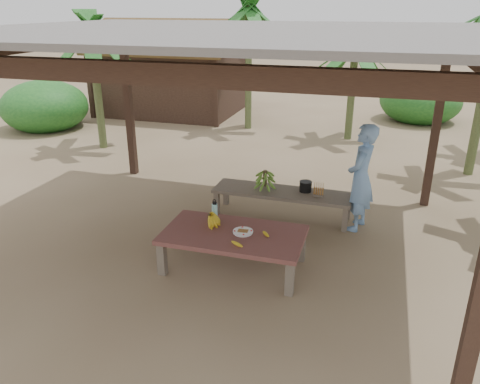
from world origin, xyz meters
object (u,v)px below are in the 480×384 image
(work_table, at_px, (233,237))
(plate, at_px, (243,232))
(cooking_pot, at_px, (306,187))
(bench, at_px, (282,194))
(woman, at_px, (361,178))
(water_flask, at_px, (215,211))
(ripe_banana_bunch, at_px, (209,219))

(work_table, bearing_deg, plate, 10.89)
(work_table, bearing_deg, cooking_pot, 70.49)
(bench, bearing_deg, plate, -94.39)
(work_table, xyz_separation_m, woman, (1.46, 1.67, 0.38))
(work_table, relative_size, water_flask, 6.16)
(cooking_pot, bearing_deg, water_flask, -123.48)
(plate, bearing_deg, bench, 85.00)
(ripe_banana_bunch, relative_size, plate, 1.12)
(water_flask, bearing_deg, woman, 36.47)
(ripe_banana_bunch, bearing_deg, work_table, -18.34)
(plate, bearing_deg, woman, 50.80)
(work_table, height_order, woman, woman)
(woman, bearing_deg, water_flask, -40.10)
(work_table, height_order, water_flask, water_flask)
(ripe_banana_bunch, height_order, water_flask, water_flask)
(cooking_pot, bearing_deg, bench, -165.28)
(water_flask, xyz_separation_m, cooking_pot, (0.99, 1.50, -0.09))
(ripe_banana_bunch, distance_m, cooking_pot, 1.96)
(bench, height_order, ripe_banana_bunch, ripe_banana_bunch)
(water_flask, distance_m, woman, 2.28)
(ripe_banana_bunch, bearing_deg, water_flask, 87.65)
(plate, relative_size, woman, 0.16)
(bench, xyz_separation_m, cooking_pot, (0.36, 0.09, 0.14))
(bench, relative_size, ripe_banana_bunch, 7.58)
(plate, bearing_deg, cooking_pot, 74.28)
(ripe_banana_bunch, bearing_deg, woman, 40.07)
(bench, distance_m, plate, 1.71)
(plate, xyz_separation_m, cooking_pot, (0.50, 1.79, 0.01))
(bench, bearing_deg, water_flask, -113.72)
(water_flask, bearing_deg, plate, -31.02)
(ripe_banana_bunch, bearing_deg, bench, 68.07)
(water_flask, relative_size, woman, 0.18)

